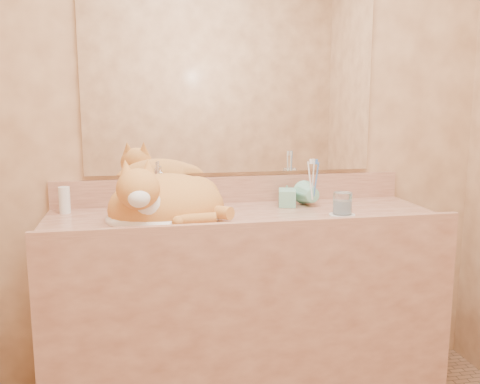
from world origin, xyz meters
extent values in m
cube|color=#9C6B47|center=(0.00, 1.00, 1.25)|extent=(2.40, 0.02, 2.50)
cube|color=white|center=(0.00, 0.99, 1.39)|extent=(1.30, 0.02, 0.80)
imported|color=#75BC9E|center=(0.21, 0.81, 0.93)|extent=(0.09, 0.09, 0.16)
imported|color=#75BC9E|center=(0.32, 0.80, 0.90)|extent=(0.12, 0.12, 0.10)
cylinder|color=white|center=(0.38, 0.61, 0.85)|extent=(0.11, 0.11, 0.01)
cylinder|color=white|center=(0.38, 0.61, 0.90)|extent=(0.08, 0.08, 0.09)
cylinder|color=white|center=(-0.72, 0.89, 0.91)|extent=(0.05, 0.05, 0.11)
camera|label=1|loc=(-0.44, -1.38, 1.33)|focal=40.00mm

